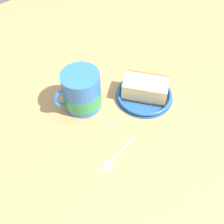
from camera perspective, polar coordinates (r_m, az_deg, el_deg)
ground_plane at (r=71.58cm, az=2.57°, el=1.65°), size 131.33×131.33×3.85cm
small_plate at (r=70.77cm, az=6.93°, el=3.70°), size 15.08×15.08×1.44cm
cake_slice at (r=69.26cm, az=7.14°, el=5.15°), size 11.80×12.95×4.77cm
tea_mug at (r=65.78cm, az=-6.57°, el=4.34°), size 12.19×9.57×10.46cm
teaspoon at (r=59.47cm, az=-0.03°, el=-10.18°), size 11.22×2.85×0.80cm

